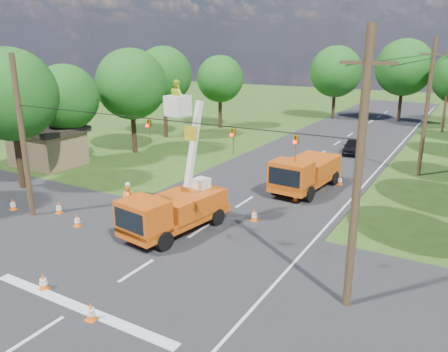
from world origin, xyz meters
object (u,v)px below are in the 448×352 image
Objects in this scene: traffic_cone_5 at (59,208)px; tree_left_e at (164,75)px; pole_right_mid at (427,107)px; tree_left_b at (11,95)px; pole_right_far at (448,86)px; tree_left_f at (220,79)px; ground_worker at (129,202)px; traffic_cone_8 at (135,198)px; traffic_cone_6 at (13,205)px; traffic_cone_4 at (77,220)px; traffic_cone_1 at (91,312)px; bucket_truck at (174,203)px; tree_far_b at (404,68)px; traffic_cone_0 at (43,282)px; tree_left_d at (131,84)px; traffic_cone_7 at (340,180)px; tree_left_c at (65,98)px; traffic_cone_3 at (295,196)px; shed at (48,145)px; second_truck at (305,172)px; pole_right_near at (358,174)px; tree_far_a at (336,72)px; traffic_cone_2 at (254,215)px; pole_left at (23,138)px.

tree_left_e is at bearing 111.75° from traffic_cone_5.
tree_left_b is at bearing -143.53° from pole_right_mid.
pole_right_far reaches higher than tree_left_f.
pole_right_mid is at bearing 22.16° from ground_worker.
traffic_cone_6 is at bearing -140.83° from traffic_cone_8.
traffic_cone_4 and traffic_cone_6 have the same top height.
traffic_cone_1 is at bearing -34.45° from traffic_cone_5.
tree_far_b is (4.02, 42.85, 5.18)m from bucket_truck.
tree_left_d is (-12.81, 19.98, 5.77)m from traffic_cone_0.
tree_left_c is at bearing -164.91° from traffic_cone_7.
tree_left_b reaches higher than tree_left_f.
tree_left_d is (-23.50, -25.00, 1.02)m from pole_right_far.
traffic_cone_1 and traffic_cone_5 have the same top height.
traffic_cone_3 is 0.13× the size of shed.
traffic_cone_7 is at bearing -19.64° from tree_left_e.
pole_right_mid is (6.12, 7.93, 3.82)m from second_truck.
traffic_cone_5 is 0.07× the size of pole_right_far.
traffic_cone_1 is 0.07× the size of tree_far_b.
second_truck is 9.55× the size of traffic_cone_4.
tree_left_d reaches higher than traffic_cone_1.
traffic_cone_0 is at bearing -53.48° from traffic_cone_4.
second_truck is at bearing 28.26° from tree_left_b.
tree_left_b reaches higher than second_truck.
tree_left_b is 1.16× the size of tree_left_c.
tree_left_d is (-15.98, 20.49, 5.77)m from traffic_cone_1.
traffic_cone_4 is at bearing -63.68° from tree_left_e.
tree_left_b is at bearing -112.62° from tree_far_b.
traffic_cone_3 is (0.24, -2.21, -0.93)m from second_truck.
bucket_truck is 1.41× the size of shed.
traffic_cone_8 is at bearing -146.90° from traffic_cone_3.
pole_right_near is (12.88, -2.45, 4.11)m from ground_worker.
traffic_cone_3 is 1.00× the size of traffic_cone_8.
pole_right_near is at bearing -59.19° from traffic_cone_3.
tree_far_a is at bearing 70.35° from tree_left_d.
traffic_cone_2 is 19.34m from tree_left_c.
bucket_truck is at bearing -36.60° from ground_worker.
tree_far_b is at bearing 61.56° from tree_left_c.
traffic_cone_1 is at bearing -27.65° from pole_left.
bucket_truck is at bearing 14.25° from pole_left.
traffic_cone_5 is 25.91m from pole_right_mid.
tree_far_b is at bearing 87.71° from traffic_cone_1.
second_truck reaches higher than traffic_cone_1.
traffic_cone_8 is 0.07× the size of tree_far_a.
pole_left reaches higher than traffic_cone_5.
traffic_cone_1 is at bearing -106.43° from pole_right_mid.
tree_far_a reaches higher than traffic_cone_5.
traffic_cone_5 is 2.97m from traffic_cone_6.
tree_left_d is (-17.62, 5.13, 5.77)m from traffic_cone_3.
tree_far_b is (8.00, 2.00, 0.62)m from tree_far_a.
traffic_cone_2 is at bearing -91.66° from tree_far_b.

